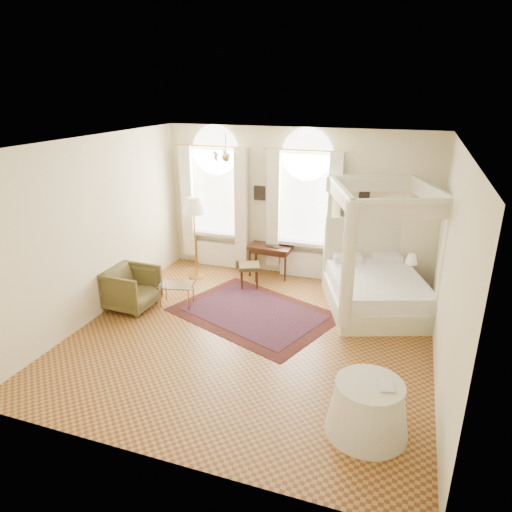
{
  "coord_description": "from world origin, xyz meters",
  "views": [
    {
      "loc": [
        2.36,
        -6.56,
        4.09
      ],
      "look_at": [
        -0.05,
        0.4,
        1.34
      ],
      "focal_mm": 32.0,
      "sensor_mm": 36.0,
      "label": 1
    }
  ],
  "objects": [
    {
      "name": "ground",
      "position": [
        0.0,
        0.0,
        0.0
      ],
      "size": [
        6.0,
        6.0,
        0.0
      ],
      "primitive_type": "plane",
      "color": "olive",
      "rests_on": "ground"
    },
    {
      "name": "room_walls",
      "position": [
        0.0,
        0.0,
        1.98
      ],
      "size": [
        6.0,
        6.0,
        6.0
      ],
      "color": "beige",
      "rests_on": "ground"
    },
    {
      "name": "window_left",
      "position": [
        -1.9,
        2.87,
        1.49
      ],
      "size": [
        1.62,
        0.27,
        3.29
      ],
      "color": "white",
      "rests_on": "room_walls"
    },
    {
      "name": "window_right",
      "position": [
        0.2,
        2.87,
        1.49
      ],
      "size": [
        1.62,
        0.27,
        3.29
      ],
      "color": "white",
      "rests_on": "room_walls"
    },
    {
      "name": "chandelier",
      "position": [
        -0.9,
        1.2,
        2.91
      ],
      "size": [
        0.51,
        0.45,
        0.5
      ],
      "color": "gold",
      "rests_on": "room_walls"
    },
    {
      "name": "wall_pictures",
      "position": [
        0.09,
        2.97,
        1.89
      ],
      "size": [
        2.54,
        0.03,
        0.39
      ],
      "color": "black",
      "rests_on": "room_walls"
    },
    {
      "name": "canopy_bed",
      "position": [
        1.94,
        1.8,
        0.55
      ],
      "size": [
        2.45,
        2.7,
        2.43
      ],
      "color": "beige",
      "rests_on": "ground"
    },
    {
      "name": "nightstand",
      "position": [
        2.47,
        2.62,
        0.27
      ],
      "size": [
        0.43,
        0.4,
        0.53
      ],
      "primitive_type": "cube",
      "rotation": [
        0.0,
        0.0,
        0.18
      ],
      "color": "#3D1D10",
      "rests_on": "ground"
    },
    {
      "name": "nightstand_lamp",
      "position": [
        2.52,
        2.64,
        0.78
      ],
      "size": [
        0.25,
        0.25,
        0.37
      ],
      "color": "gold",
      "rests_on": "nightstand"
    },
    {
      "name": "writing_desk",
      "position": [
        -0.5,
        2.7,
        0.62
      ],
      "size": [
        0.98,
        0.54,
        0.72
      ],
      "color": "#3D1D10",
      "rests_on": "ground"
    },
    {
      "name": "laptop",
      "position": [
        -0.42,
        2.71,
        0.74
      ],
      "size": [
        0.39,
        0.28,
        0.03
      ],
      "primitive_type": "imported",
      "rotation": [
        0.0,
        0.0,
        2.99
      ],
      "color": "black",
      "rests_on": "writing_desk"
    },
    {
      "name": "stool",
      "position": [
        -0.76,
        2.0,
        0.42
      ],
      "size": [
        0.57,
        0.57,
        0.5
      ],
      "color": "#41381C",
      "rests_on": "ground"
    },
    {
      "name": "armchair",
      "position": [
        -2.57,
        0.28,
        0.41
      ],
      "size": [
        0.93,
        0.91,
        0.82
      ],
      "primitive_type": "imported",
      "rotation": [
        0.0,
        0.0,
        1.53
      ],
      "color": "#4D4421",
      "rests_on": "ground"
    },
    {
      "name": "coffee_table",
      "position": [
        -1.8,
        0.67,
        0.4
      ],
      "size": [
        0.73,
        0.58,
        0.44
      ],
      "color": "silver",
      "rests_on": "ground"
    },
    {
      "name": "floor_lamp",
      "position": [
        -2.05,
        2.06,
        1.58
      ],
      "size": [
        0.48,
        0.48,
        1.85
      ],
      "color": "gold",
      "rests_on": "ground"
    },
    {
      "name": "oriental_rug",
      "position": [
        -0.23,
        0.81,
        0.01
      ],
      "size": [
        3.45,
        2.99,
        0.01
      ],
      "color": "#451710",
      "rests_on": "ground"
    },
    {
      "name": "side_table",
      "position": [
        2.16,
        -1.72,
        0.35
      ],
      "size": [
        1.04,
        1.04,
        0.71
      ],
      "color": "beige",
      "rests_on": "ground"
    },
    {
      "name": "book",
      "position": [
        2.24,
        -1.75,
        0.72
      ],
      "size": [
        0.24,
        0.29,
        0.02
      ],
      "primitive_type": "imported",
      "rotation": [
        0.0,
        0.0,
        0.26
      ],
      "color": "black",
      "rests_on": "side_table"
    }
  ]
}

